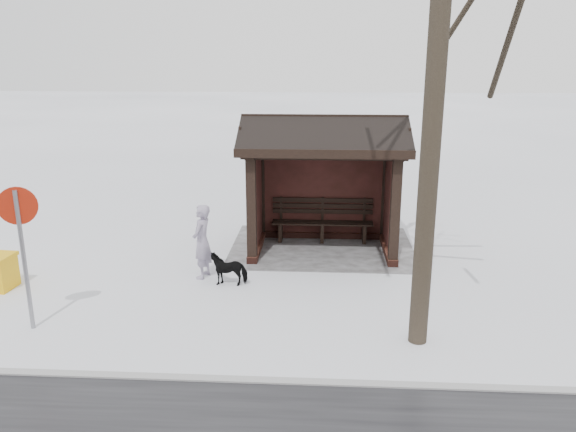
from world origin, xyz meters
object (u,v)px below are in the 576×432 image
object	(u,v)px
bus_shelter	(324,156)
road_sign	(20,228)
pedestrian	(202,241)
dog	(229,268)

from	to	relation	value
bus_shelter	road_sign	world-z (taller)	bus_shelter
pedestrian	dog	size ratio (longest dim) A/B	2.04
road_sign	dog	bearing A→B (deg)	-162.05
bus_shelter	pedestrian	distance (m)	3.38
bus_shelter	road_sign	size ratio (longest dim) A/B	1.52
bus_shelter	pedestrian	bearing A→B (deg)	38.97
pedestrian	dog	distance (m)	0.78
dog	bus_shelter	bearing A→B (deg)	139.26
bus_shelter	dog	size ratio (longest dim) A/B	4.87
bus_shelter	pedestrian	world-z (taller)	bus_shelter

